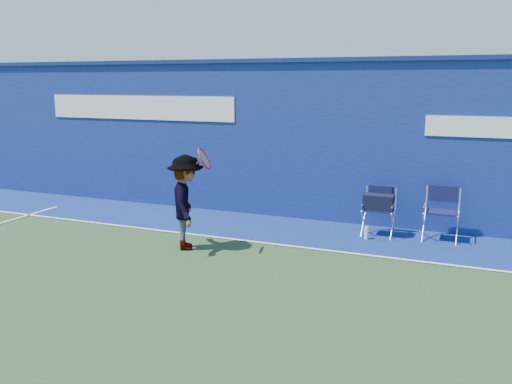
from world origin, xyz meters
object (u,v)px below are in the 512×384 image
at_px(directors_chair_left, 378,215).
at_px(directors_chair_right, 441,224).
at_px(water_bottle, 366,233).
at_px(tennis_player, 186,202).

height_order(directors_chair_left, directors_chair_right, directors_chair_right).
distance_m(directors_chair_left, water_bottle, 0.44).
xyz_separation_m(directors_chair_right, water_bottle, (-1.16, -0.43, -0.17)).
relative_size(directors_chair_right, tennis_player, 0.54).
bearing_deg(directors_chair_right, water_bottle, -159.73).
height_order(directors_chair_left, tennis_player, tennis_player).
xyz_separation_m(directors_chair_left, directors_chair_right, (1.03, 0.10, -0.08)).
bearing_deg(tennis_player, directors_chair_right, 28.36).
height_order(directors_chair_right, water_bottle, directors_chair_right).
bearing_deg(tennis_player, directors_chair_left, 35.31).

